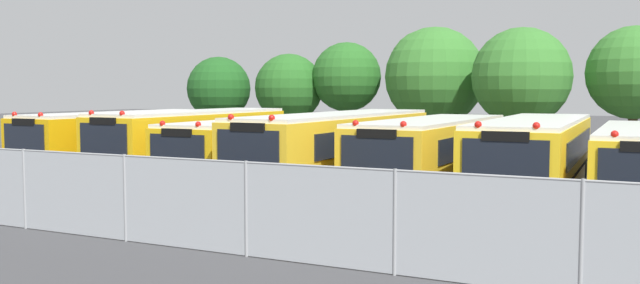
{
  "coord_description": "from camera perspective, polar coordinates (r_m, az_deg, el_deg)",
  "views": [
    {
      "loc": [
        9.93,
        -21.76,
        3.41
      ],
      "look_at": [
        -0.82,
        0.0,
        1.6
      ],
      "focal_mm": 38.28,
      "sensor_mm": 36.0,
      "label": 1
    }
  ],
  "objects": [
    {
      "name": "tree_0",
      "position": [
        38.95,
        -8.44,
        4.54
      ],
      "size": [
        3.59,
        3.59,
        5.35
      ],
      "color": "#4C3823",
      "rests_on": "ground_plane"
    },
    {
      "name": "school_bus_4",
      "position": [
        22.96,
        9.43,
        -0.86
      ],
      "size": [
        2.77,
        10.04,
        2.63
      ],
      "rotation": [
        0.0,
        0.0,
        3.12
      ],
      "color": "yellow",
      "rests_on": "ground_plane"
    },
    {
      "name": "ground_plane",
      "position": [
        24.17,
        1.75,
        -3.85
      ],
      "size": [
        160.0,
        160.0,
        0.0
      ],
      "primitive_type": "plane",
      "color": "#424244"
    },
    {
      "name": "tree_2",
      "position": [
        36.93,
        2.31,
        5.38
      ],
      "size": [
        3.73,
        3.73,
        6.04
      ],
      "color": "#4C3823",
      "rests_on": "ground_plane"
    },
    {
      "name": "school_bus_5",
      "position": [
        22.2,
        17.56,
        -1.09
      ],
      "size": [
        2.77,
        11.02,
        2.69
      ],
      "rotation": [
        0.0,
        0.0,
        3.16
      ],
      "color": "yellow",
      "rests_on": "ground_plane"
    },
    {
      "name": "school_bus_1",
      "position": [
        27.46,
        -10.43,
        0.12
      ],
      "size": [
        2.59,
        10.11,
        2.78
      ],
      "rotation": [
        0.0,
        0.0,
        3.14
      ],
      "color": "yellow",
      "rests_on": "ground_plane"
    },
    {
      "name": "school_bus_2",
      "position": [
        25.65,
        -4.72,
        -0.42
      ],
      "size": [
        2.64,
        10.75,
        2.5
      ],
      "rotation": [
        0.0,
        0.0,
        3.15
      ],
      "color": "yellow",
      "rests_on": "ground_plane"
    },
    {
      "name": "tree_5",
      "position": [
        32.64,
        24.85,
        5.21
      ],
      "size": [
        4.07,
        4.07,
        6.25
      ],
      "color": "#4C3823",
      "rests_on": "ground_plane"
    },
    {
      "name": "school_bus_0",
      "position": [
        29.34,
        -16.23,
        0.19
      ],
      "size": [
        2.57,
        9.86,
        2.69
      ],
      "rotation": [
        0.0,
        0.0,
        3.13
      ],
      "color": "#EAA80C",
      "rests_on": "ground_plane"
    },
    {
      "name": "tree_1",
      "position": [
        37.78,
        -2.82,
        4.6
      ],
      "size": [
        3.79,
        3.76,
        5.47
      ],
      "color": "#4C3823",
      "rests_on": "ground_plane"
    },
    {
      "name": "tree_3",
      "position": [
        35.33,
        9.34,
        5.63
      ],
      "size": [
        5.07,
        5.07,
        6.68
      ],
      "color": "#4C3823",
      "rests_on": "ground_plane"
    },
    {
      "name": "chainlink_fence",
      "position": [
        16.11,
        -15.97,
        -4.4
      ],
      "size": [
        25.97,
        0.07,
        1.99
      ],
      "color": "#9EA0A3",
      "rests_on": "ground_plane"
    },
    {
      "name": "tree_4",
      "position": [
        32.27,
        16.68,
        5.29
      ],
      "size": [
        4.46,
        4.46,
        6.3
      ],
      "color": "#4C3823",
      "rests_on": "ground_plane"
    },
    {
      "name": "school_bus_3",
      "position": [
        23.75,
        1.62,
        -0.44
      ],
      "size": [
        2.71,
        11.75,
        2.78
      ],
      "rotation": [
        0.0,
        0.0,
        3.12
      ],
      "color": "yellow",
      "rests_on": "ground_plane"
    }
  ]
}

